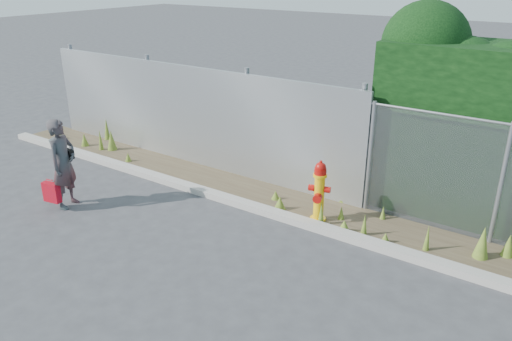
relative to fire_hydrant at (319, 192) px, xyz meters
name	(u,v)px	position (x,y,z in m)	size (l,w,h in m)	color
ground	(220,265)	(-0.54, -2.09, -0.55)	(80.00, 80.00, 0.00)	#3D3C3F
curb	(283,216)	(-0.54, -0.29, -0.49)	(16.00, 0.22, 0.12)	#A09B91
weed_strip	(334,209)	(0.14, 0.35, -0.43)	(16.00, 1.35, 0.55)	#4A3C2A
corrugated_fence	(188,115)	(-3.79, 0.91, 0.55)	(8.50, 0.21, 2.30)	#A7AAAE
fire_hydrant	(319,192)	(0.00, 0.00, 0.00)	(0.38, 0.34, 1.14)	yellow
woman	(63,164)	(-4.14, -2.09, 0.29)	(0.61, 0.40, 1.68)	#0D5555
red_tote_bag	(52,192)	(-4.21, -2.36, -0.20)	(0.34, 0.12, 0.44)	#A10922
black_shoulder_bag	(69,154)	(-4.16, -1.93, 0.43)	(0.22, 0.09, 0.17)	black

